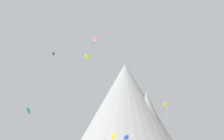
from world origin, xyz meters
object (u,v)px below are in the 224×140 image
kite_pink_high (95,40)px  kite_orange_low (113,136)px  kite_lime_high (87,56)px  rock_massif (128,113)px  kite_teal_mid (28,111)px  kite_gold_mid (166,106)px  kite_blue_low (126,138)px  kite_black_high (53,54)px

kite_pink_high → kite_orange_low: 38.27m
kite_orange_low → kite_lime_high: 30.18m
rock_massif → kite_lime_high: bearing=-107.1°
kite_teal_mid → kite_lime_high: bearing=87.0°
rock_massif → kite_gold_mid: rock_massif is taller
kite_teal_mid → kite_blue_low: bearing=116.0°
kite_pink_high → kite_blue_low: kite_pink_high is taller
kite_blue_low → kite_gold_mid: bearing=105.8°
kite_pink_high → kite_blue_low: size_ratio=0.77×
kite_lime_high → kite_teal_mid: size_ratio=0.75×
kite_pink_high → kite_lime_high: (-2.39, 10.63, 0.28)m
kite_lime_high → kite_blue_low: (10.76, 9.79, -19.94)m
kite_orange_low → kite_lime_high: size_ratio=1.47×
kite_black_high → kite_gold_mid: kite_black_high is taller
kite_teal_mid → kite_black_high: bearing=-169.8°
kite_orange_low → kite_lime_high: (-7.64, -22.62, 18.46)m
kite_pink_high → kite_black_high: size_ratio=3.92×
kite_orange_low → kite_pink_high: bearing=-46.6°
rock_massif → kite_pink_high: bearing=-102.1°
rock_massif → kite_teal_mid: size_ratio=34.25×
kite_gold_mid → kite_teal_mid: bearing=-137.9°
rock_massif → kite_black_high: 43.27m
kite_lime_high → kite_blue_low: 24.68m
kite_blue_low → kite_teal_mid: bearing=-110.6°
kite_gold_mid → rock_massif: bearing=129.6°
rock_massif → kite_orange_low: size_ratio=31.18×
rock_massif → kite_teal_mid: (-30.81, -44.86, -6.92)m
kite_pink_high → kite_gold_mid: 44.07m
rock_massif → kite_pink_high: (-13.09, -60.92, 6.24)m
kite_pink_high → kite_lime_high: kite_lime_high is taller
rock_massif → kite_black_high: size_ratio=62.81×
kite_black_high → kite_gold_mid: size_ratio=0.20×
kite_black_high → kite_blue_low: size_ratio=0.20×
rock_massif → kite_lime_high: (-15.48, -50.29, 6.51)m
kite_orange_low → kite_gold_mid: size_ratio=0.40×
kite_black_high → kite_gold_mid: 43.52m
kite_orange_low → kite_gold_mid: 21.54m
kite_gold_mid → kite_blue_low: size_ratio=0.99×
kite_gold_mid → kite_teal_mid: (-41.49, -20.26, -5.53)m
rock_massif → kite_gold_mid: size_ratio=12.51×
kite_teal_mid → kite_blue_low: 27.23m
kite_blue_low → kite_orange_low: bearing=163.5°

